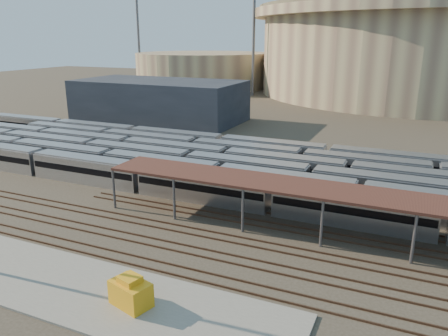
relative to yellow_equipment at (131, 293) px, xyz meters
The scene contains 12 objects.
ground 16.50m from the yellow_equipment, 112.24° to the left, with size 420.00×420.00×0.00m, color #383026.
apron 11.29m from the yellow_equipment, behind, with size 50.00×9.00×0.20m, color gray.
subway_trains 34.68m from the yellow_equipment, 103.35° to the left, with size 130.22×23.90×3.60m.
inspection_shed 25.16m from the yellow_equipment, 50.65° to the left, with size 60.30×6.00×5.30m.
empty_tracks 12.03m from the yellow_equipment, 121.33° to the left, with size 170.00×9.62×0.18m.
stadium 157.11m from the yellow_equipment, 83.11° to the left, with size 124.00×124.00×32.50m.
secondary_arena 159.73m from the yellow_equipment, 114.51° to the left, with size 56.00×56.00×14.00m, color tan.
service_building 81.53m from the yellow_equipment, 120.41° to the left, with size 42.00×20.00×10.00m, color #1E232D.
floodlight_0 131.81m from the yellow_equipment, 106.13° to the left, with size 4.00×1.00×38.40m.
floodlight_1 164.28m from the yellow_equipment, 124.00° to the left, with size 4.00×1.00×38.40m.
floodlight_3 177.06m from the yellow_equipment, 95.29° to the left, with size 4.00×1.00×38.40m.
yellow_equipment is the anchor object (origin of this frame).
Camera 1 is at (25.10, -39.65, 20.60)m, focal length 35.00 mm.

